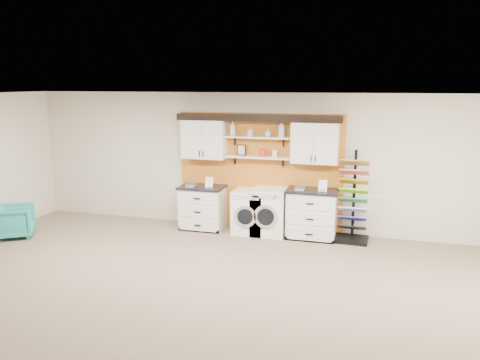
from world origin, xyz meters
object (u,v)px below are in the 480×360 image
(base_cabinet_left, at_px, (203,207))
(base_cabinet_right, at_px, (312,214))
(armchair, at_px, (15,221))
(washer, at_px, (249,211))
(dryer, at_px, (269,212))
(sample_rack, at_px, (352,213))

(base_cabinet_left, bearing_deg, base_cabinet_right, -0.00)
(base_cabinet_left, xyz_separation_m, armchair, (-3.37, -1.51, -0.14))
(base_cabinet_left, xyz_separation_m, washer, (1.01, -0.00, -0.01))
(base_cabinet_right, bearing_deg, armchair, -164.95)
(washer, bearing_deg, dryer, 0.00)
(base_cabinet_right, bearing_deg, sample_rack, 2.74)
(base_cabinet_right, xyz_separation_m, washer, (-1.25, -0.00, -0.04))
(dryer, relative_size, sample_rack, 0.53)
(base_cabinet_right, xyz_separation_m, dryer, (-0.84, -0.00, -0.02))
(base_cabinet_left, bearing_deg, armchair, -155.80)
(washer, relative_size, dryer, 0.94)
(base_cabinet_left, relative_size, armchair, 1.34)
(washer, bearing_deg, base_cabinet_left, 179.81)
(base_cabinet_left, bearing_deg, dryer, -0.14)
(base_cabinet_left, bearing_deg, sample_rack, 0.70)
(dryer, xyz_separation_m, armchair, (-4.79, -1.51, -0.15))
(base_cabinet_left, relative_size, sample_rack, 0.53)
(base_cabinet_right, bearing_deg, base_cabinet_left, 180.00)
(dryer, distance_m, sample_rack, 1.61)
(dryer, distance_m, armchair, 5.03)
(base_cabinet_right, height_order, washer, base_cabinet_right)
(sample_rack, bearing_deg, washer, -175.67)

